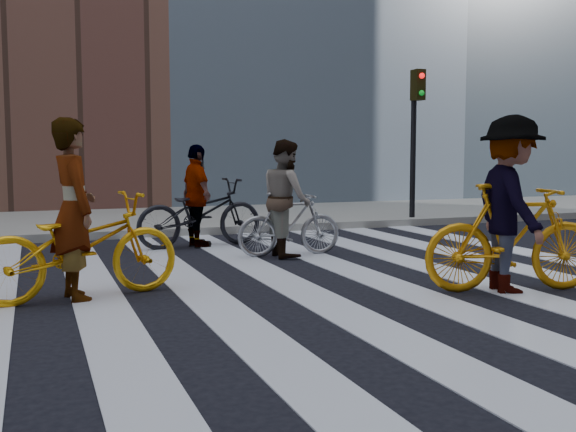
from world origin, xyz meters
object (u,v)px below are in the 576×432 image
rider_mid (286,198)px  rider_right (510,204)px  traffic_signal (416,119)px  rider_left (73,209)px  rider_rear (197,196)px  bike_yellow_right (513,238)px  bike_dark_rear (200,213)px  bike_yellow_left (80,246)px  bike_silver_mid (289,224)px

rider_mid → rider_right: 3.62m
traffic_signal → rider_left: (-7.37, -5.26, -1.31)m
rider_mid → rider_rear: bearing=37.9°
rider_rear → bike_yellow_right: bearing=-160.4°
rider_rear → bike_dark_rear: bearing=-98.1°
traffic_signal → rider_left: size_ratio=1.72×
bike_yellow_left → bike_dark_rear: bearing=-44.2°
bike_yellow_left → bike_yellow_right: size_ratio=1.06×
bike_silver_mid → rider_rear: (-1.09, 1.43, 0.36)m
rider_mid → bike_silver_mid: bearing=-88.1°
bike_yellow_left → bike_silver_mid: bearing=-70.0°
bike_dark_rear → rider_mid: 1.76m
rider_left → rider_rear: 4.05m
traffic_signal → rider_left: traffic_signal is taller
bike_yellow_left → bike_silver_mid: (3.17, 2.01, -0.08)m
traffic_signal → bike_silver_mid: size_ratio=2.05×
rider_right → bike_yellow_right: bearing=-75.9°
bike_yellow_left → bike_dark_rear: (2.13, 3.44, -0.00)m
traffic_signal → bike_yellow_right: bearing=-112.6°
bike_yellow_left → rider_right: (4.53, -1.32, 0.42)m
bike_dark_rear → rider_mid: bearing=-153.5°
rider_right → bike_silver_mid: bearing=36.4°
rider_rear → bike_yellow_left: bearing=140.7°
rider_left → rider_rear: bearing=-44.2°
bike_dark_rear → rider_right: rider_right is taller
traffic_signal → bike_silver_mid: (-4.15, -3.24, -1.79)m
bike_silver_mid → rider_rear: rider_rear is taller
rider_mid → rider_rear: (-1.04, 1.43, -0.03)m
bike_yellow_right → rider_mid: rider_mid is taller
rider_left → rider_mid: bearing=-70.0°
bike_silver_mid → rider_mid: rider_mid is taller
rider_left → rider_right: rider_right is taller
traffic_signal → bike_dark_rear: bearing=-160.7°
bike_yellow_right → traffic_signal: bearing=-8.5°
bike_dark_rear → rider_rear: rider_rear is taller
bike_dark_rear → rider_left: bearing=139.5°
rider_right → rider_mid: bearing=37.1°
bike_yellow_right → rider_right: bearing=104.1°
bike_yellow_left → rider_right: rider_right is taller
bike_yellow_right → rider_left: size_ratio=1.05×
bike_dark_rear → bike_yellow_left: bearing=140.1°
rider_left → rider_right: bearing=-118.5°
bike_silver_mid → rider_mid: 0.40m
rider_mid → bike_yellow_right: bearing=-154.3°
bike_silver_mid → rider_rear: size_ratio=0.96×
bike_silver_mid → bike_yellow_left: bearing=124.4°
traffic_signal → rider_right: traffic_signal is taller
bike_yellow_left → rider_mid: bearing=-69.6°
rider_mid → rider_right: bearing=-155.0°
bike_yellow_left → rider_right: 4.74m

